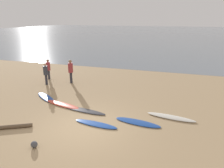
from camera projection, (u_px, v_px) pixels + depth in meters
ground_plane at (133, 74)px, 18.37m from camera, size 120.00×120.00×0.20m
ocean_water at (169, 33)px, 64.64m from camera, size 140.00×100.00×0.01m
surfboard_0 at (46, 97)px, 12.61m from camera, size 2.07×1.65×0.07m
surfboard_1 at (63, 104)px, 11.55m from camera, size 2.50×1.06×0.10m
surfboard_2 at (84, 110)px, 10.86m from camera, size 2.53×0.75×0.07m
surfboard_3 at (96, 124)px, 9.47m from camera, size 2.11×0.66×0.07m
surfboard_4 at (138, 122)px, 9.62m from camera, size 2.19×0.83×0.06m
surfboard_5 at (171, 117)px, 10.10m from camera, size 2.33×0.78×0.09m
person_0 at (71, 69)px, 15.22m from camera, size 0.34×0.34×1.71m
person_1 at (48, 68)px, 16.15m from camera, size 0.31×0.31×1.56m
person_2 at (46, 72)px, 14.84m from camera, size 0.31×0.31×1.56m
driftwood_log at (6, 127)px, 9.10m from camera, size 1.94×1.16×0.17m
beach_rock_near at (34, 144)px, 7.79m from camera, size 0.25×0.25×0.25m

